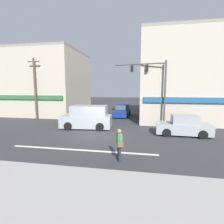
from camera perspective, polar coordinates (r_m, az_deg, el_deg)
ground_plane at (r=14.03m, az=-4.96°, el=-7.49°), size 120.00×120.00×0.00m
lane_marking_stripe at (r=10.84m, az=-9.89°, el=-12.15°), size 9.00×0.24×0.01m
sidewalk_curb at (r=6.81m, az=-25.94°, el=-24.87°), size 40.00×5.00×0.16m
building_left_block at (r=28.75m, az=-22.78°, el=8.67°), size 13.11×10.12×8.93m
building_right_corner at (r=22.71m, az=27.29°, el=9.74°), size 13.72×9.14×9.64m
street_tree at (r=21.35m, az=19.78°, el=8.29°), size 3.34×3.34×5.75m
utility_pole_near_left at (r=22.47m, az=-23.83°, el=7.15°), size 1.40×0.22×7.13m
traffic_light_mast at (r=16.97m, az=13.70°, el=9.19°), size 4.85×0.85×6.20m
van_approaching_near at (r=16.26m, az=-8.10°, el=-1.81°), size 4.73×2.31×2.11m
sedan_crossing_center at (r=23.04m, az=3.29°, el=0.29°), size 2.02×4.17×1.58m
sedan_waiting_far at (r=14.91m, az=22.23°, el=-4.32°), size 4.18×2.03×1.58m
pedestrian_foreground_with_bag at (r=8.87m, az=2.40°, el=-10.11°), size 0.42×0.68×1.67m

